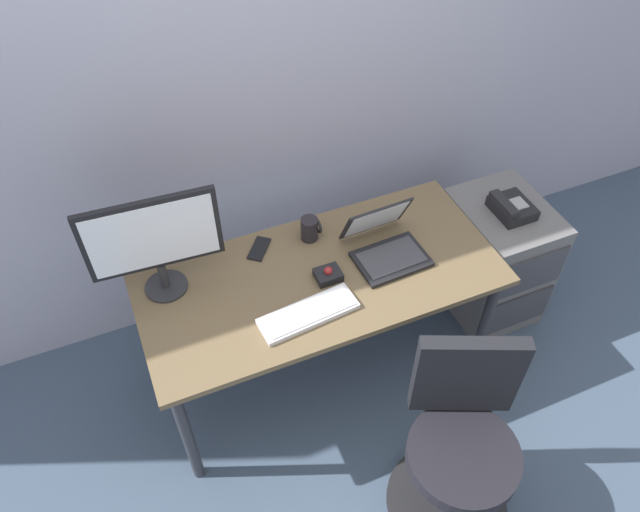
{
  "coord_description": "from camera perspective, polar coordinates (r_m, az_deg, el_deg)",
  "views": [
    {
      "loc": [
        -0.68,
        -1.61,
        2.7
      ],
      "look_at": [
        0.0,
        0.0,
        0.85
      ],
      "focal_mm": 34.46,
      "sensor_mm": 36.0,
      "label": 1
    }
  ],
  "objects": [
    {
      "name": "keyboard",
      "position": [
        2.49,
        -1.1,
        -5.34
      ],
      "size": [
        0.42,
        0.17,
        0.03
      ],
      "color": "silver",
      "rests_on": "desk"
    },
    {
      "name": "cell_phone",
      "position": [
        2.75,
        -5.66,
        0.68
      ],
      "size": [
        0.14,
        0.15,
        0.01
      ],
      "primitive_type": "cube",
      "rotation": [
        0.0,
        0.0,
        -0.66
      ],
      "color": "black",
      "rests_on": "desk"
    },
    {
      "name": "trackball_mouse",
      "position": [
        2.61,
        0.76,
        -1.72
      ],
      "size": [
        0.11,
        0.09,
        0.07
      ],
      "color": "black",
      "rests_on": "desk"
    },
    {
      "name": "laptop",
      "position": [
        2.71,
        6.1,
        1.1
      ],
      "size": [
        0.32,
        0.33,
        0.22
      ],
      "color": "black",
      "rests_on": "desk"
    },
    {
      "name": "ground_plane",
      "position": [
        3.22,
        0.0,
        -10.4
      ],
      "size": [
        8.0,
        8.0,
        0.0
      ],
      "primitive_type": "plane",
      "color": "#3C4B5F"
    },
    {
      "name": "desk",
      "position": [
        2.7,
        0.0,
        -2.88
      ],
      "size": [
        1.56,
        0.72,
        0.73
      ],
      "color": "brown",
      "rests_on": "ground"
    },
    {
      "name": "office_chair",
      "position": [
        2.6,
        12.79,
        -16.83
      ],
      "size": [
        0.53,
        0.55,
        0.93
      ],
      "color": "black",
      "rests_on": "ground"
    },
    {
      "name": "monitor_main",
      "position": [
        2.47,
        -15.2,
        1.44
      ],
      "size": [
        0.53,
        0.18,
        0.48
      ],
      "color": "#262628",
      "rests_on": "desk"
    },
    {
      "name": "desk_phone",
      "position": [
        3.09,
        17.32,
        4.33
      ],
      "size": [
        0.17,
        0.2,
        0.09
      ],
      "color": "black",
      "rests_on": "file_cabinet"
    },
    {
      "name": "file_cabinet",
      "position": [
        3.36,
        15.88,
        -0.22
      ],
      "size": [
        0.42,
        0.53,
        0.69
      ],
      "color": "#5F5D5D",
      "rests_on": "ground"
    },
    {
      "name": "back_wall",
      "position": [
        2.74,
        -6.06,
        18.12
      ],
      "size": [
        6.0,
        0.1,
        2.8
      ],
      "primitive_type": "cube",
      "color": "#9D9CB1",
      "rests_on": "ground"
    },
    {
      "name": "coffee_mug",
      "position": [
        2.75,
        -0.93,
        2.55
      ],
      "size": [
        0.09,
        0.08,
        0.11
      ],
      "color": "black",
      "rests_on": "desk"
    }
  ]
}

